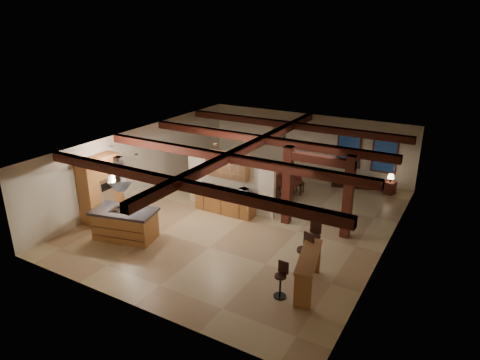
% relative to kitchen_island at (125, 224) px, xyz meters
% --- Properties ---
extents(ground, '(12.00, 12.00, 0.00)m').
position_rel_kitchen_island_xyz_m(ground, '(2.82, 3.35, -0.53)').
color(ground, tan).
rests_on(ground, ground).
extents(room_walls, '(12.00, 12.00, 12.00)m').
position_rel_kitchen_island_xyz_m(room_walls, '(2.82, 3.35, 1.25)').
color(room_walls, beige).
rests_on(room_walls, ground).
extents(ceiling_beams, '(10.00, 12.00, 0.28)m').
position_rel_kitchen_island_xyz_m(ceiling_beams, '(2.82, 3.35, 2.23)').
color(ceiling_beams, '#3B150E').
rests_on(ceiling_beams, room_walls).
extents(timber_posts, '(2.50, 0.30, 2.90)m').
position_rel_kitchen_island_xyz_m(timber_posts, '(5.32, 3.85, 1.23)').
color(timber_posts, '#3B150E').
rests_on(timber_posts, ground).
extents(partition_wall, '(3.80, 0.18, 2.20)m').
position_rel_kitchen_island_xyz_m(partition_wall, '(1.82, 3.85, 0.57)').
color(partition_wall, beige).
rests_on(partition_wall, ground).
extents(pantry_cabinet, '(0.67, 1.60, 2.40)m').
position_rel_kitchen_island_xyz_m(pantry_cabinet, '(-1.84, 0.75, 0.67)').
color(pantry_cabinet, olive).
rests_on(pantry_cabinet, ground).
extents(back_counter, '(2.50, 0.66, 0.94)m').
position_rel_kitchen_island_xyz_m(back_counter, '(1.82, 3.46, -0.06)').
color(back_counter, olive).
rests_on(back_counter, ground).
extents(upper_display_cabinet, '(1.80, 0.36, 0.95)m').
position_rel_kitchen_island_xyz_m(upper_display_cabinet, '(1.82, 3.66, 1.32)').
color(upper_display_cabinet, olive).
rests_on(upper_display_cabinet, partition_wall).
extents(range_hood, '(1.10, 1.10, 1.40)m').
position_rel_kitchen_island_xyz_m(range_hood, '(0.00, 0.00, 1.25)').
color(range_hood, silver).
rests_on(range_hood, room_walls).
extents(back_windows, '(2.70, 0.07, 1.70)m').
position_rel_kitchen_island_xyz_m(back_windows, '(5.62, 9.28, 0.97)').
color(back_windows, '#3B150E').
rests_on(back_windows, room_walls).
extents(framed_art, '(0.65, 0.05, 0.85)m').
position_rel_kitchen_island_xyz_m(framed_art, '(1.32, 9.29, 1.17)').
color(framed_art, '#3B150E').
rests_on(framed_art, room_walls).
extents(recessed_cans, '(3.16, 2.46, 0.03)m').
position_rel_kitchen_island_xyz_m(recessed_cans, '(0.29, 1.42, 2.34)').
color(recessed_cans, silver).
rests_on(recessed_cans, room_walls).
extents(kitchen_island, '(2.34, 1.60, 1.06)m').
position_rel_kitchen_island_xyz_m(kitchen_island, '(0.00, 0.00, 0.00)').
color(kitchen_island, olive).
rests_on(kitchen_island, ground).
extents(dining_table, '(1.86, 1.10, 0.64)m').
position_rel_kitchen_island_xyz_m(dining_table, '(2.87, 6.06, -0.21)').
color(dining_table, '#37180D').
rests_on(dining_table, ground).
extents(sofa, '(2.02, 1.29, 0.55)m').
position_rel_kitchen_island_xyz_m(sofa, '(5.29, 8.73, -0.26)').
color(sofa, black).
rests_on(sofa, ground).
extents(microwave, '(0.45, 0.38, 0.21)m').
position_rel_kitchen_island_xyz_m(microwave, '(2.67, 3.46, 0.51)').
color(microwave, '#ADADB2').
rests_on(microwave, back_counter).
extents(bar_counter, '(0.93, 2.05, 1.05)m').
position_rel_kitchen_island_xyz_m(bar_counter, '(6.44, 0.34, 0.17)').
color(bar_counter, olive).
rests_on(bar_counter, ground).
extents(side_table, '(0.54, 0.54, 0.53)m').
position_rel_kitchen_island_xyz_m(side_table, '(6.90, 8.61, -0.27)').
color(side_table, '#3B150E').
rests_on(side_table, ground).
extents(table_lamp, '(0.29, 0.29, 0.34)m').
position_rel_kitchen_island_xyz_m(table_lamp, '(6.90, 8.61, 0.24)').
color(table_lamp, black).
rests_on(table_lamp, side_table).
extents(bar_stool_a, '(0.35, 0.35, 1.01)m').
position_rel_kitchen_island_xyz_m(bar_stool_a, '(5.95, -0.35, -0.02)').
color(bar_stool_a, black).
rests_on(bar_stool_a, ground).
extents(bar_stool_b, '(0.48, 0.49, 1.28)m').
position_rel_kitchen_island_xyz_m(bar_stool_b, '(6.09, 0.96, 0.12)').
color(bar_stool_b, black).
rests_on(bar_stool_b, ground).
extents(bar_stool_c, '(0.41, 0.43, 1.17)m').
position_rel_kitchen_island_xyz_m(bar_stool_c, '(5.98, 2.03, 0.06)').
color(bar_stool_c, black).
rests_on(bar_stool_c, ground).
extents(dining_chairs, '(1.71, 1.71, 1.11)m').
position_rel_kitchen_island_xyz_m(dining_chairs, '(2.87, 6.06, 0.03)').
color(dining_chairs, '#3B150E').
rests_on(dining_chairs, ground).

